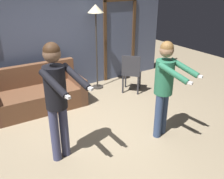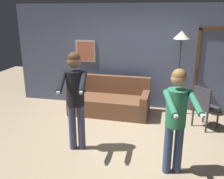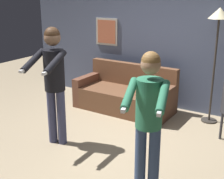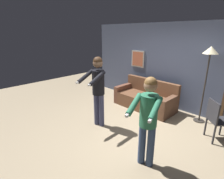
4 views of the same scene
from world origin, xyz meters
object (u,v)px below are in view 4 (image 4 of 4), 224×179
object	(u,v)px
dining_chair_distant	(216,118)
torchiere_lamp	(209,59)
person_standing_right	(148,115)
person_standing_left	(98,85)
couch	(145,99)

from	to	relation	value
dining_chair_distant	torchiere_lamp	bearing A→B (deg)	127.60
torchiere_lamp	person_standing_right	size ratio (longest dim) A/B	1.21
torchiere_lamp	person_standing_right	xyz separation A→B (m)	(-0.11, -2.42, -0.70)
torchiere_lamp	person_standing_left	world-z (taller)	torchiere_lamp
couch	torchiere_lamp	distance (m)	2.15
person_standing_left	couch	bearing A→B (deg)	83.73
person_standing_left	person_standing_right	size ratio (longest dim) A/B	1.08
person_standing_left	person_standing_right	xyz separation A→B (m)	(1.68, -0.35, -0.09)
couch	person_standing_right	bearing A→B (deg)	-55.57
couch	person_standing_left	size ratio (longest dim) A/B	1.08
person_standing_right	torchiere_lamp	bearing A→B (deg)	87.31
person_standing_left	dining_chair_distant	bearing A→B (deg)	30.67
torchiere_lamp	couch	bearing A→B (deg)	-170.60
couch	torchiere_lamp	size ratio (longest dim) A/B	0.96
dining_chair_distant	couch	bearing A→B (deg)	168.65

